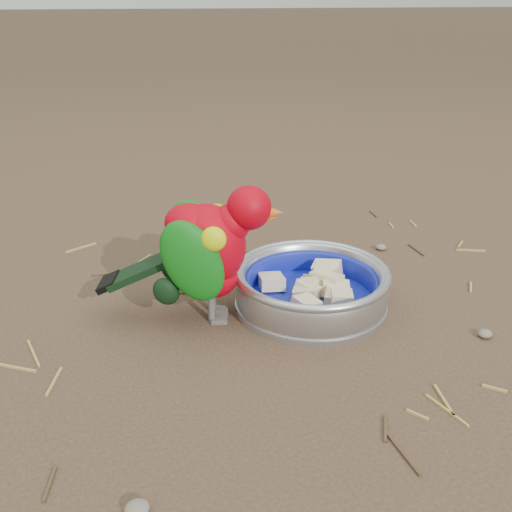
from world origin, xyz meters
name	(u,v)px	position (x,y,z in m)	size (l,w,h in m)	color
ground	(272,334)	(0.00, 0.00, 0.00)	(60.00, 60.00, 0.00)	#4B3627
food_bowl	(311,302)	(0.08, 0.05, 0.01)	(0.22, 0.22, 0.02)	#B2B2BA
bowl_wall	(311,284)	(0.08, 0.05, 0.04)	(0.22, 0.22, 0.04)	#B2B2BA
fruit_wedges	(311,288)	(0.08, 0.05, 0.03)	(0.13, 0.13, 0.03)	beige
lory_parrot	(207,257)	(-0.07, 0.07, 0.09)	(0.11, 0.23, 0.19)	#AB000E
ground_debris	(262,308)	(0.01, 0.06, 0.00)	(0.90, 0.80, 0.01)	#A98C45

